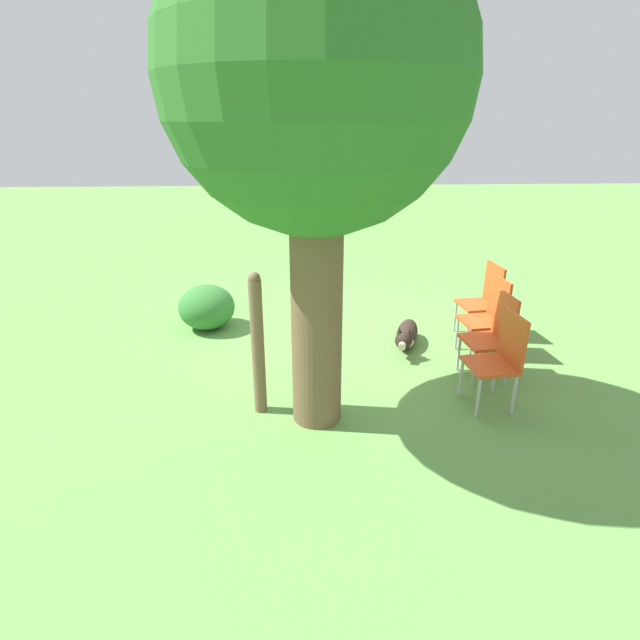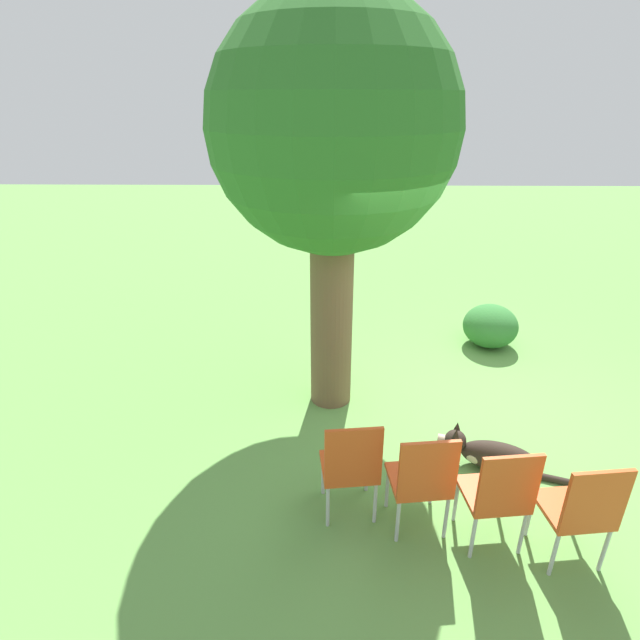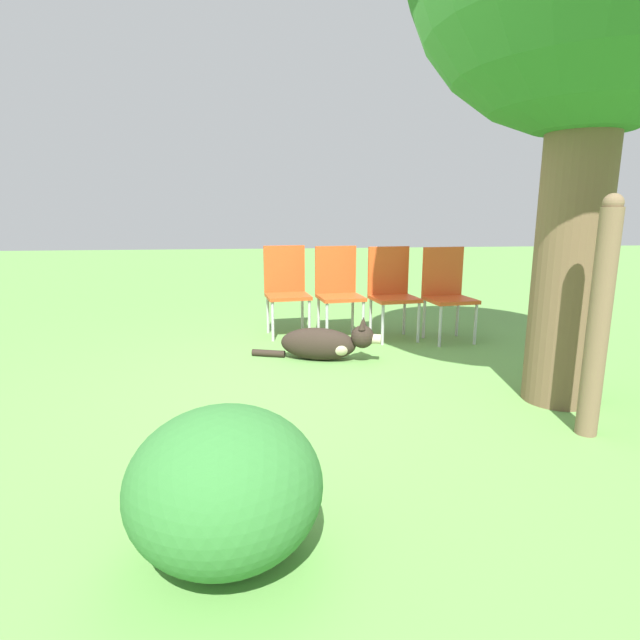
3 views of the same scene
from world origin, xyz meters
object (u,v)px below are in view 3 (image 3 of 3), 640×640
Objects in this scene: fence_post at (599,318)px; red_chair_0 at (286,285)px; dog at (326,343)px; red_chair_1 at (338,286)px; red_chair_2 at (392,288)px; red_chair_3 at (447,289)px.

fence_post is 3.15m from red_chair_0.
red_chair_1 is (-0.88, 0.25, 0.37)m from dog.
red_chair_1 is (0.14, 0.53, 0.00)m from red_chair_0.
red_chair_2 is 1.00× the size of red_chair_3.
red_chair_3 is at bearing 68.58° from red_chair_2.
fence_post reaches higher than dog.
red_chair_2 is (-0.74, 0.78, 0.37)m from dog.
dog is 0.82× the size of fence_post.
red_chair_1 is at bearing 68.58° from red_chair_0.
red_chair_0 is at bearing -111.42° from red_chair_1.
red_chair_1 reaches higher than dog.
red_chair_1 is 1.11m from red_chair_3.
red_chair_1 is 1.00× the size of red_chair_3.
red_chair_3 is (0.28, 1.07, 0.00)m from red_chair_1.
red_chair_0 is at bearing -111.42° from red_chair_3.
red_chair_1 is at bearing -111.42° from red_chair_2.
fence_post is 2.79m from red_chair_1.
red_chair_3 is at bearing 42.98° from dog.
dog is 1.14m from red_chair_2.
red_chair_3 is at bearing -179.71° from fence_post.
red_chair_1 is at bearing -157.13° from fence_post.
dog is at bearing -141.77° from fence_post.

